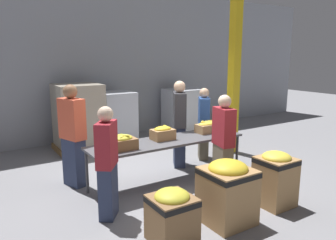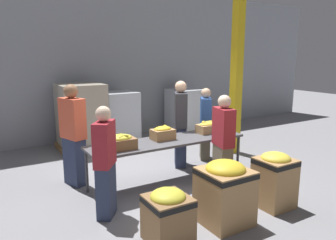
{
  "view_description": "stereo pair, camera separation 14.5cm",
  "coord_description": "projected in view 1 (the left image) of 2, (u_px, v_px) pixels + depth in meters",
  "views": [
    {
      "loc": [
        -3.0,
        -4.74,
        2.29
      ],
      "look_at": [
        0.01,
        0.01,
        1.15
      ],
      "focal_mm": 35.0,
      "sensor_mm": 36.0,
      "label": 1
    },
    {
      "loc": [
        -2.87,
        -4.81,
        2.29
      ],
      "look_at": [
        0.01,
        0.01,
        1.15
      ],
      "focal_mm": 35.0,
      "sensor_mm": 36.0,
      "label": 2
    }
  ],
  "objects": [
    {
      "name": "pallet_stack_2",
      "position": [
        117.0,
        118.0,
        8.43
      ],
      "size": [
        0.91,
        0.91,
        1.33
      ],
      "color": "olive",
      "rests_on": "ground_plane"
    },
    {
      "name": "volunteer_1",
      "position": [
        107.0,
        163.0,
        4.54
      ],
      "size": [
        0.43,
        0.47,
        1.6
      ],
      "rotation": [
        0.0,
        0.0,
        0.92
      ],
      "color": "#2D3856",
      "rests_on": "ground_plane"
    },
    {
      "name": "donation_bin_2",
      "position": [
        275.0,
        177.0,
        4.97
      ],
      "size": [
        0.51,
        0.51,
        0.85
      ],
      "color": "#A37A4C",
      "rests_on": "ground_plane"
    },
    {
      "name": "volunteer_3",
      "position": [
        223.0,
        143.0,
        5.52
      ],
      "size": [
        0.31,
        0.48,
        1.63
      ],
      "rotation": [
        0.0,
        0.0,
        1.34
      ],
      "color": "#6B604C",
      "rests_on": "ground_plane"
    },
    {
      "name": "pallet_stack_1",
      "position": [
        79.0,
        118.0,
        7.78
      ],
      "size": [
        1.11,
        1.11,
        1.59
      ],
      "color": "olive",
      "rests_on": "ground_plane"
    },
    {
      "name": "banana_box_0",
      "position": [
        121.0,
        142.0,
        5.21
      ],
      "size": [
        0.48,
        0.33,
        0.26
      ],
      "color": "olive",
      "rests_on": "sorting_table"
    },
    {
      "name": "volunteer_2",
      "position": [
        204.0,
        124.0,
        7.14
      ],
      "size": [
        0.4,
        0.47,
        1.57
      ],
      "rotation": [
        0.0,
        0.0,
        -2.13
      ],
      "color": "#6B604C",
      "rests_on": "ground_plane"
    },
    {
      "name": "ground_plane",
      "position": [
        168.0,
        182.0,
        5.95
      ],
      "size": [
        30.0,
        30.0,
        0.0
      ],
      "primitive_type": "plane",
      "color": "gray"
    },
    {
      "name": "sorting_table",
      "position": [
        168.0,
        143.0,
        5.8
      ],
      "size": [
        2.89,
        0.75,
        0.79
      ],
      "color": "#4C4C51",
      "rests_on": "ground_plane"
    },
    {
      "name": "banana_box_2",
      "position": [
        207.0,
        127.0,
        6.33
      ],
      "size": [
        0.44,
        0.31,
        0.24
      ],
      "color": "tan",
      "rests_on": "sorting_table"
    },
    {
      "name": "support_pillar",
      "position": [
        234.0,
        67.0,
        7.41
      ],
      "size": [
        0.21,
        0.21,
        4.0
      ],
      "color": "gold",
      "rests_on": "ground_plane"
    },
    {
      "name": "volunteer_0",
      "position": [
        179.0,
        124.0,
        6.67
      ],
      "size": [
        0.44,
        0.53,
        1.76
      ],
      "rotation": [
        0.0,
        0.0,
        -2.08
      ],
      "color": "#2D3856",
      "rests_on": "ground_plane"
    },
    {
      "name": "volunteer_4",
      "position": [
        73.0,
        136.0,
        5.65
      ],
      "size": [
        0.38,
        0.53,
        1.79
      ],
      "rotation": [
        0.0,
        0.0,
        -1.24
      ],
      "color": "#2D3856",
      "rests_on": "ground_plane"
    },
    {
      "name": "donation_bin_1",
      "position": [
        227.0,
        190.0,
        4.46
      ],
      "size": [
        0.64,
        0.64,
        0.89
      ],
      "color": "#A37A4C",
      "rests_on": "ground_plane"
    },
    {
      "name": "pallet_stack_0",
      "position": [
        182.0,
        112.0,
        9.51
      ],
      "size": [
        0.96,
        0.96,
        1.29
      ],
      "color": "olive",
      "rests_on": "ground_plane"
    },
    {
      "name": "wall_back",
      "position": [
        92.0,
        65.0,
        8.64
      ],
      "size": [
        16.0,
        0.08,
        4.0
      ],
      "color": "#9399A3",
      "rests_on": "ground_plane"
    },
    {
      "name": "banana_box_1",
      "position": [
        163.0,
        133.0,
        5.81
      ],
      "size": [
        0.39,
        0.3,
        0.25
      ],
      "color": "#A37A4C",
      "rests_on": "sorting_table"
    },
    {
      "name": "donation_bin_0",
      "position": [
        172.0,
        214.0,
        4.01
      ],
      "size": [
        0.52,
        0.52,
        0.68
      ],
      "color": "olive",
      "rests_on": "ground_plane"
    }
  ]
}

